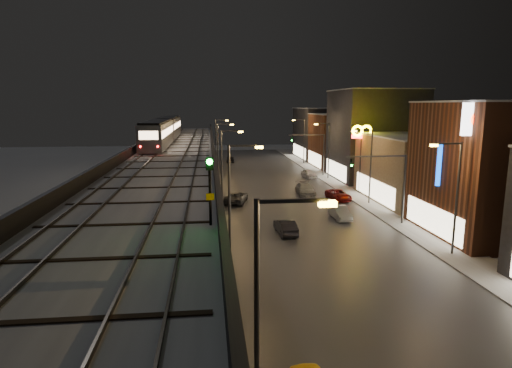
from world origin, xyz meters
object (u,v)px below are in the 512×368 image
car_near_white (286,227)px  car_onc_dark (339,195)px  rail_signal (210,177)px  sign_citgo (477,138)px  car_mid_silver (236,198)px  car_onc_silver (340,213)px  subway_train (164,130)px  car_onc_red (309,174)px  car_onc_white (305,190)px  car_far_white (230,159)px

car_near_white → car_onc_dark: car_near_white is taller
rail_signal → sign_citgo: size_ratio=0.25×
rail_signal → car_mid_silver: 33.82m
car_mid_silver → car_onc_silver: size_ratio=1.23×
sign_citgo → car_onc_silver: bearing=123.1°
subway_train → car_onc_red: (22.51, 3.77, -7.48)m
car_near_white → subway_train: bearing=-66.6°
car_near_white → car_onc_dark: 16.21m
car_mid_silver → car_onc_white: bearing=-144.2°
car_mid_silver → car_far_white: bearing=-76.6°
car_onc_dark → car_onc_red: size_ratio=1.06×
car_onc_white → car_mid_silver: bearing=-157.0°
car_onc_silver → car_onc_white: size_ratio=0.78×
rail_signal → car_mid_silver: (3.16, 32.70, -8.05)m
car_far_white → sign_citgo: size_ratio=0.33×
car_near_white → car_onc_white: car_onc_white is taller
car_mid_silver → car_onc_red: 20.84m
car_mid_silver → car_onc_dark: 12.84m
car_onc_red → sign_citgo: size_ratio=0.37×
subway_train → car_onc_dark: (22.41, -12.49, -7.58)m
car_near_white → car_far_white: (-2.50, 50.76, -0.02)m
car_near_white → rail_signal: bearing=66.8°
car_near_white → sign_citgo: sign_citgo is taller
car_onc_white → sign_citgo: sign_citgo is taller
subway_train → rail_signal: size_ratio=11.09×
subway_train → car_near_white: size_ratio=7.97×
rail_signal → sign_citgo: 24.35m
car_onc_dark → car_onc_red: car_onc_red is taller
subway_train → sign_citgo: (27.00, -32.28, 1.03)m
car_far_white → car_onc_silver: car_onc_silver is taller
rail_signal → sign_citgo: (20.60, 12.98, 0.52)m
rail_signal → car_near_white: size_ratio=0.72×
subway_train → car_mid_silver: bearing=-52.7°
rail_signal → car_onc_silver: (13.46, 23.93, -8.07)m
car_onc_dark → sign_citgo: bearing=-81.6°
car_near_white → car_onc_silver: car_near_white is taller
car_far_white → car_onc_silver: (9.08, -46.21, 0.01)m
rail_signal → car_onc_white: bearing=70.9°
sign_citgo → car_onc_red: bearing=97.1°
subway_train → car_near_white: bearing=-62.8°
rail_signal → car_near_white: rail_signal is taller
rail_signal → car_onc_dark: (16.01, 32.77, -8.09)m
subway_train → car_onc_silver: bearing=-47.0°
car_onc_white → sign_citgo: bearing=-68.5°
subway_train → car_far_white: 28.16m
car_onc_dark → car_onc_red: (0.10, 16.26, 0.10)m
rail_signal → car_mid_silver: bearing=84.5°
car_near_white → car_onc_red: size_ratio=0.94×
car_onc_silver → car_onc_dark: size_ratio=0.87×
car_onc_white → sign_citgo: 26.03m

